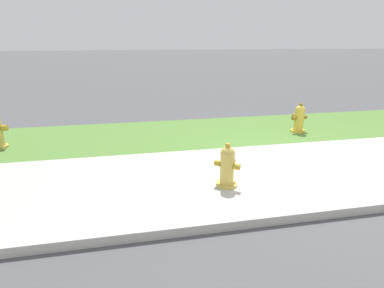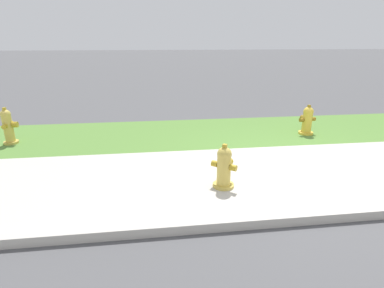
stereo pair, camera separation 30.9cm
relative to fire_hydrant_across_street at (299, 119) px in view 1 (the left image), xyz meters
The scene contains 6 objects.
ground_plane 2.31m from the fire_hydrant_across_street, 118.67° to the right, with size 120.00×120.00×0.00m, color #515154.
sidewalk_pavement 2.31m from the fire_hydrant_across_street, 118.67° to the right, with size 18.00×2.47×0.01m, color #BCB7AD.
grass_verge 1.21m from the fire_hydrant_across_street, 159.35° to the left, with size 18.00×2.36×0.01m, color #568438.
street_curb 3.51m from the fire_hydrant_across_street, 108.26° to the right, with size 18.00×0.16×0.12m, color #BCB7AD.
fire_hydrant_across_street is the anchor object (origin of this frame).
fire_hydrant_near_corner 3.38m from the fire_hydrant_across_street, 136.77° to the right, with size 0.36×0.35×0.67m.
Camera 1 is at (-2.64, -4.13, 2.06)m, focal length 28.00 mm.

